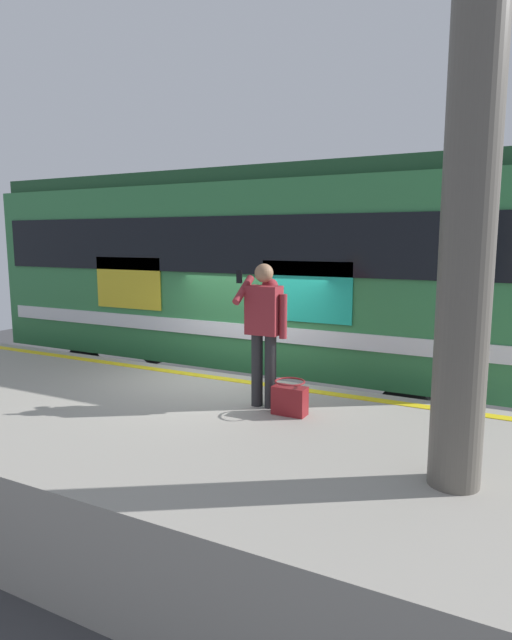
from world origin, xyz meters
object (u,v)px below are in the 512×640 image
at_px(passenger, 264,323).
at_px(station_column, 467,243).
at_px(train_carriage, 249,267).
at_px(handbag, 290,399).

xyz_separation_m(passenger, station_column, (-2.32, 1.14, 0.95)).
xyz_separation_m(train_carriage, handbag, (-2.29, 3.29, -1.29)).
relative_size(handbag, station_column, 0.10).
height_order(train_carriage, station_column, station_column).
distance_m(train_carriage, passenger, 3.70).
xyz_separation_m(handbag, station_column, (-1.92, 0.99, 1.79)).
bearing_deg(passenger, train_carriage, -59.05).
bearing_deg(station_column, train_carriage, -45.52).
bearing_deg(handbag, train_carriage, -55.18).
distance_m(passenger, station_column, 2.75).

